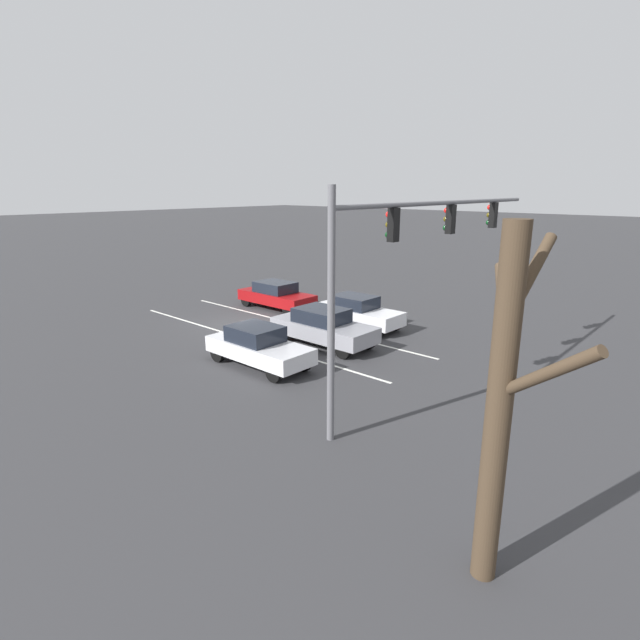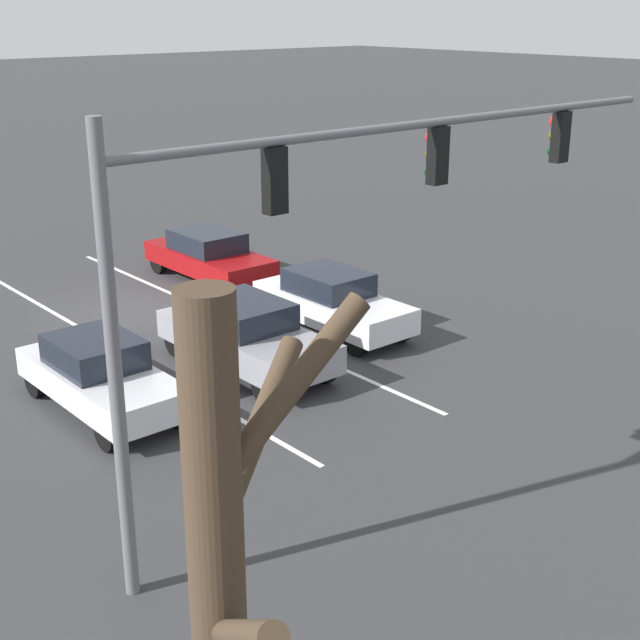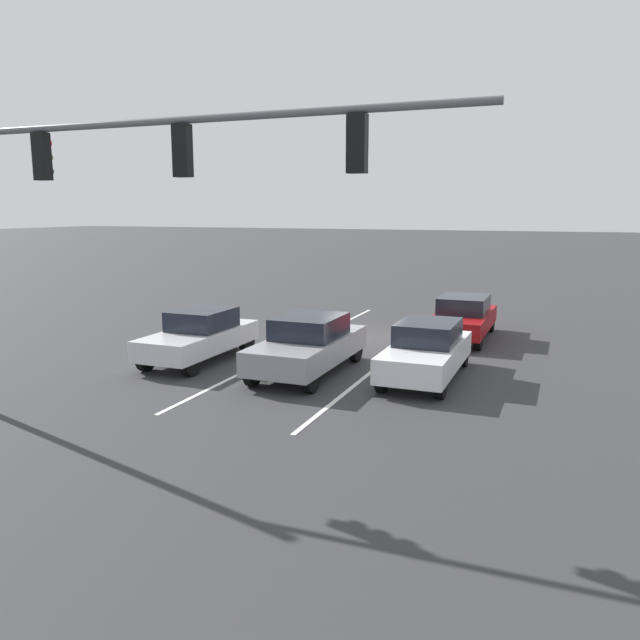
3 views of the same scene
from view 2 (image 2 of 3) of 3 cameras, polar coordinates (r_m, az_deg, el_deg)
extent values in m
plane|color=#333335|center=(24.99, -11.94, 0.52)|extent=(240.00, 240.00, 0.00)
cube|color=silver|center=(24.17, -6.15, 0.20)|extent=(0.12, 16.01, 0.01)
cube|color=silver|center=(22.58, -13.18, -1.63)|extent=(0.12, 16.01, 0.01)
cube|color=silver|center=(18.86, -13.80, -3.85)|extent=(1.76, 4.43, 0.60)
cube|color=black|center=(18.81, -14.23, -1.97)|extent=(1.55, 1.90, 0.60)
cube|color=red|center=(20.89, -15.08, -1.20)|extent=(0.24, 0.06, 0.12)
cube|color=red|center=(20.44, -18.17, -1.98)|extent=(0.24, 0.06, 0.12)
cylinder|color=black|center=(18.00, -9.22, -5.73)|extent=(0.22, 0.71, 0.71)
cylinder|color=black|center=(17.36, -13.47, -7.03)|extent=(0.22, 0.71, 0.71)
cylinder|color=black|center=(20.62, -13.94, -2.72)|extent=(0.22, 0.71, 0.71)
cylinder|color=black|center=(20.07, -17.76, -3.73)|extent=(0.22, 0.71, 0.71)
cube|color=gray|center=(20.50, -4.71, -1.32)|extent=(1.91, 4.74, 0.66)
cube|color=black|center=(20.39, -4.98, 0.43)|extent=(1.68, 2.11, 0.60)
cube|color=red|center=(22.61, -6.83, 1.07)|extent=(0.24, 0.06, 0.12)
cube|color=red|center=(21.95, -9.72, 0.34)|extent=(0.24, 0.06, 0.12)
cylinder|color=black|center=(19.80, 0.26, -3.04)|extent=(0.22, 0.72, 0.72)
cylinder|color=black|center=(18.85, -3.56, -4.29)|extent=(0.22, 0.72, 0.72)
cylinder|color=black|center=(22.41, -5.63, -0.40)|extent=(0.22, 0.72, 0.72)
cylinder|color=black|center=(21.58, -9.22, -1.36)|extent=(0.22, 0.72, 0.72)
cube|color=silver|center=(22.88, 0.84, 0.86)|extent=(1.75, 4.55, 0.65)
cube|color=black|center=(22.82, 0.54, 2.45)|extent=(1.54, 2.05, 0.59)
cube|color=red|center=(24.84, -1.51, 2.77)|extent=(0.24, 0.06, 0.12)
cube|color=red|center=(24.12, -3.76, 2.22)|extent=(0.24, 0.06, 0.12)
cylinder|color=black|center=(22.30, 5.17, -0.60)|extent=(0.22, 0.63, 0.63)
cylinder|color=black|center=(21.33, 2.36, -1.50)|extent=(0.22, 0.63, 0.63)
cylinder|color=black|center=(24.67, -0.49, 1.48)|extent=(0.22, 0.63, 0.63)
cylinder|color=black|center=(23.80, -3.24, 0.76)|extent=(0.22, 0.63, 0.63)
cube|color=maroon|center=(27.31, -7.08, 3.84)|extent=(1.83, 4.61, 0.59)
cube|color=black|center=(27.24, -7.25, 5.06)|extent=(1.61, 2.12, 0.58)
cube|color=red|center=(29.46, -8.51, 5.22)|extent=(0.24, 0.06, 0.12)
cube|color=red|center=(28.82, -10.67, 4.78)|extent=(0.24, 0.06, 0.12)
cylinder|color=black|center=(26.48, -3.58, 2.79)|extent=(0.22, 0.70, 0.70)
cylinder|color=black|center=(25.61, -6.39, 2.12)|extent=(0.22, 0.70, 0.70)
cylinder|color=black|center=(29.19, -7.64, 4.24)|extent=(0.22, 0.70, 0.70)
cylinder|color=black|center=(28.40, -10.30, 3.66)|extent=(0.22, 0.70, 0.70)
cylinder|color=slate|center=(12.01, -12.98, -3.53)|extent=(0.20, 0.20, 6.72)
cylinder|color=slate|center=(14.80, 7.11, 12.40)|extent=(11.78, 0.14, 0.14)
cube|color=black|center=(17.66, 15.13, 11.24)|extent=(0.32, 0.22, 0.95)
sphere|color=red|center=(17.72, 14.79, 12.23)|extent=(0.20, 0.20, 0.20)
sphere|color=#4C420C|center=(17.75, 14.71, 11.32)|extent=(0.20, 0.20, 0.20)
sphere|color=#0A3814|center=(17.79, 14.63, 10.41)|extent=(0.20, 0.20, 0.20)
cube|color=black|center=(15.02, 7.55, 10.38)|extent=(0.32, 0.22, 0.95)
sphere|color=red|center=(15.08, 7.14, 11.54)|extent=(0.20, 0.20, 0.20)
sphere|color=#4C420C|center=(15.13, 7.10, 10.47)|extent=(0.20, 0.20, 0.20)
sphere|color=#0A3814|center=(15.17, 7.05, 9.41)|extent=(0.20, 0.20, 0.20)
cube|color=black|center=(12.74, -2.91, 8.90)|extent=(0.32, 0.22, 0.95)
sphere|color=red|center=(12.82, -3.38, 10.25)|extent=(0.20, 0.20, 0.20)
sphere|color=#4C420C|center=(12.87, -3.35, 9.00)|extent=(0.20, 0.20, 0.20)
sphere|color=#0A3814|center=(12.92, -3.33, 7.76)|extent=(0.20, 0.20, 0.20)
cylinder|color=#423323|center=(7.02, -4.09, -7.15)|extent=(1.49, 0.94, 1.12)
cylinder|color=#423323|center=(6.53, -2.03, -4.63)|extent=(1.46, 0.28, 1.30)
cylinder|color=#423323|center=(6.22, -4.98, -19.41)|extent=(0.80, 1.63, 1.32)
camera|label=1|loc=(5.00, -100.76, -19.77)|focal=28.00mm
camera|label=3|loc=(18.11, 48.74, 1.95)|focal=35.00mm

